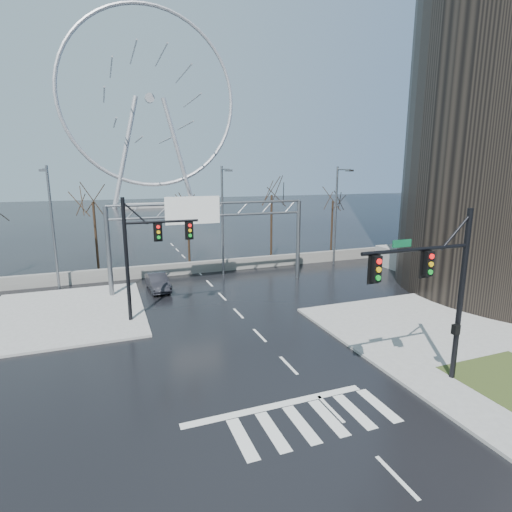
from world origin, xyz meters
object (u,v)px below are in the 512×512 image
sign_gantry (207,226)px  car (158,282)px  signal_mast_far (145,247)px  ferris_wheel (150,106)px  signal_mast_near (440,282)px

sign_gantry → car: size_ratio=3.94×
signal_mast_far → sign_gantry: 8.14m
signal_mast_far → ferris_wheel: bearing=82.8°
signal_mast_far → car: 7.90m
signal_mast_near → sign_gantry: bearing=106.2°
ferris_wheel → sign_gantry: bearing=-93.8°
signal_mast_near → signal_mast_far: (-11.01, 13.00, -0.04)m
sign_gantry → car: sign_gantry is taller
signal_mast_near → signal_mast_far: 17.03m
car → ferris_wheel: bearing=79.6°
ferris_wheel → car: 83.98m
sign_gantry → car: (-4.06, 0.56, -4.50)m
signal_mast_near → ferris_wheel: bearing=90.1°
signal_mast_near → sign_gantry: size_ratio=0.49×
signal_mast_far → sign_gantry: size_ratio=0.49×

